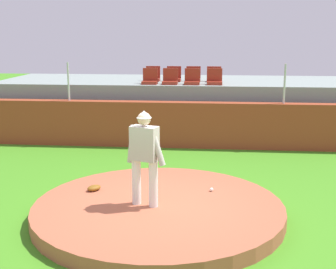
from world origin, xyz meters
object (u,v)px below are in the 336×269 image
(pitcher, at_px, (144,151))
(stadium_chair_6, at_px, (193,77))
(stadium_chair_4, at_px, (153,76))
(baseball, at_px, (212,189))
(stadium_chair_2, at_px, (192,79))
(fielding_glove, at_px, (94,188))
(stadium_chair_0, at_px, (150,79))
(stadium_chair_1, at_px, (170,79))
(stadium_chair_3, at_px, (215,80))
(stadium_chair_7, at_px, (214,77))
(stadium_chair_5, at_px, (174,77))

(pitcher, bearing_deg, stadium_chair_6, 104.97)
(pitcher, xyz_separation_m, stadium_chair_4, (-0.81, 7.58, 0.65))
(pitcher, height_order, baseball, pitcher)
(baseball, relative_size, stadium_chair_2, 0.15)
(fielding_glove, bearing_deg, stadium_chair_0, -144.08)
(stadium_chair_4, bearing_deg, baseball, 106.88)
(stadium_chair_1, relative_size, stadium_chair_3, 1.00)
(pitcher, xyz_separation_m, fielding_glove, (-1.14, 0.69, -0.97))
(baseball, distance_m, stadium_chair_4, 7.20)
(baseball, height_order, stadium_chair_3, stadium_chair_3)
(stadium_chair_3, bearing_deg, stadium_chair_6, -51.49)
(stadium_chair_0, distance_m, stadium_chair_1, 0.65)
(stadium_chair_0, relative_size, stadium_chair_4, 1.00)
(pitcher, bearing_deg, stadium_chair_4, 115.34)
(stadium_chair_2, bearing_deg, stadium_chair_6, -90.01)
(pitcher, distance_m, stadium_chair_4, 7.65)
(stadium_chair_4, height_order, stadium_chair_6, same)
(stadium_chair_3, xyz_separation_m, stadium_chair_6, (-0.71, 0.90, 0.00))
(baseball, distance_m, fielding_glove, 2.37)
(stadium_chair_6, bearing_deg, stadium_chair_4, 0.92)
(stadium_chair_1, relative_size, stadium_chair_7, 1.00)
(stadium_chair_1, distance_m, stadium_chair_7, 1.67)
(fielding_glove, relative_size, stadium_chair_6, 0.60)
(stadium_chair_7, bearing_deg, stadium_chair_1, 33.53)
(stadium_chair_3, bearing_deg, stadium_chair_1, 1.72)
(stadium_chair_4, xyz_separation_m, stadium_chair_7, (2.07, 0.01, 0.00))
(stadium_chair_5, relative_size, stadium_chair_6, 1.00)
(stadium_chair_0, distance_m, stadium_chair_4, 0.91)
(stadium_chair_5, bearing_deg, stadium_chair_1, 87.45)
(stadium_chair_1, height_order, stadium_chair_7, same)
(stadium_chair_4, bearing_deg, pitcher, 96.09)
(stadium_chair_4, distance_m, stadium_chair_5, 0.72)
(stadium_chair_0, bearing_deg, stadium_chair_3, -178.88)
(stadium_chair_5, distance_m, stadium_chair_7, 1.35)
(pitcher, distance_m, stadium_chair_1, 6.70)
(stadium_chair_2, xyz_separation_m, stadium_chair_7, (0.70, 0.93, 0.00))
(stadium_chair_0, distance_m, stadium_chair_5, 1.14)
(fielding_glove, xyz_separation_m, stadium_chair_4, (0.33, 6.89, 1.62))
(pitcher, bearing_deg, stadium_chair_1, 110.37)
(fielding_glove, bearing_deg, stadium_chair_4, -143.40)
(stadium_chair_0, bearing_deg, stadium_chair_7, -155.74)
(pitcher, height_order, stadium_chair_3, stadium_chair_3)
(pitcher, relative_size, stadium_chair_0, 3.54)
(stadium_chair_1, distance_m, stadium_chair_3, 1.41)
(stadium_chair_5, height_order, stadium_chair_7, same)
(pitcher, bearing_deg, stadium_chair_7, 99.79)
(stadium_chair_2, bearing_deg, fielding_glove, 74.02)
(stadium_chair_1, xyz_separation_m, stadium_chair_6, (0.70, 0.94, 0.00))
(stadium_chair_4, bearing_deg, stadium_chair_3, 157.32)
(baseball, distance_m, stadium_chair_6, 6.96)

